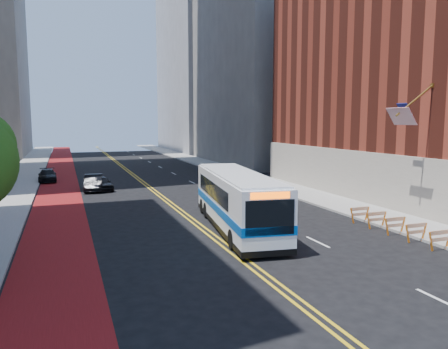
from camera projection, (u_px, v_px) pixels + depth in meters
name	position (u px, v px, depth m)	size (l,w,h in m)	color
ground	(293.00, 298.00, 15.68)	(160.00, 160.00, 0.00)	black
sidewalk_left	(13.00, 190.00, 39.53)	(4.00, 140.00, 0.15)	gray
sidewalk_right	(255.00, 178.00, 47.73)	(4.00, 140.00, 0.15)	gray
bus_lane_paint	(59.00, 189.00, 40.87)	(3.60, 140.00, 0.01)	maroon
center_line_inner	(144.00, 185.00, 43.58)	(0.14, 140.00, 0.01)	gold
center_line_outer	(148.00, 184.00, 43.70)	(0.14, 140.00, 0.01)	gold
lane_dashes	(174.00, 174.00, 52.73)	(0.14, 98.20, 0.01)	silver
midrise_right_near	(274.00, 30.00, 65.83)	(18.00, 26.00, 40.00)	slate
midrise_right_far	(215.00, 21.00, 93.22)	(20.00, 28.00, 55.00)	gray
construction_barriers	(428.00, 233.00, 22.07)	(1.42, 10.91, 1.00)	orange
transit_bus	(237.00, 200.00, 25.54)	(4.26, 12.37, 3.33)	white
car_a	(101.00, 183.00, 39.87)	(1.58, 3.92, 1.34)	black
car_b	(94.00, 183.00, 39.78)	(1.55, 4.45, 1.47)	black
car_c	(47.00, 175.00, 45.79)	(1.78, 4.38, 1.27)	black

